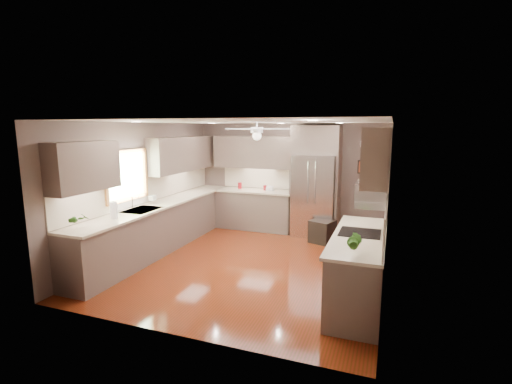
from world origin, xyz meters
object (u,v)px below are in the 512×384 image
Objects in this scene: soap_bottle at (153,198)px; paper_towel at (114,210)px; canister_d at (265,188)px; potted_plant_left at (80,219)px; canister_a at (240,185)px; stool at (322,231)px; bowl at (270,190)px; potted_plant_right at (354,242)px; microwave at (371,194)px; refrigerator at (315,183)px.

paper_towel is at bearing -83.28° from soap_bottle.
soap_bottle reaches higher than canister_d.
canister_a is at bearing 79.01° from potted_plant_left.
paper_towel is at bearing -102.75° from canister_a.
canister_a is at bearing -179.68° from canister_d.
soap_bottle is at bearing -152.56° from stool.
potted_plant_left is at bearing -111.16° from bowl.
potted_plant_right reaches higher than soap_bottle.
stool is at bearing -21.49° from bowl.
canister_a is 0.64m from canister_d.
microwave is 1.85× the size of paper_towel.
stool is at bearing -21.48° from canister_d.
microwave reaches higher than soap_bottle.
soap_bottle is 3.48m from refrigerator.
bowl is at bearing 68.84° from potted_plant_left.
canister_d is 1.22m from refrigerator.
potted_plant_right reaches higher than paper_towel.
bowl is 1.09m from refrigerator.
soap_bottle is at bearing -143.14° from refrigerator.
paper_towel is (-0.78, -3.45, 0.06)m from canister_a.
potted_plant_right is (3.07, -3.91, 0.08)m from canister_a.
canister_d reaches higher than bowl.
soap_bottle is at bearing 93.80° from potted_plant_left.
bowl is at bearing 51.10° from soap_bottle.
bowl is 0.37× the size of microwave.
refrigerator reaches higher than stool.
stool is 4.17m from paper_towel.
refrigerator is at bearing -2.67° from canister_a.
stool is (2.93, 3.55, -0.86)m from potted_plant_left.
potted_plant_left is (0.13, -1.96, 0.05)m from soap_bottle.
bowl is (0.14, -0.05, -0.04)m from canister_d.
refrigerator is 4.45× the size of microwave.
potted_plant_left is at bearing -109.24° from canister_d.
soap_bottle is 0.36× the size of stool.
refrigerator is at bearing 56.79° from potted_plant_left.
refrigerator reaches higher than soap_bottle.
potted_plant_left is at bearing -123.21° from refrigerator.
refrigerator is (1.85, -0.09, 0.17)m from canister_a.
canister_a is at bearing 77.25° from paper_towel.
stool is (3.06, 1.59, -0.81)m from soap_bottle.
canister_d is 0.36× the size of potted_plant_right.
bowl reaches higher than stool.
refrigerator reaches higher than canister_d.
refrigerator is at bearing -4.25° from canister_d.
microwave is at bearing -41.37° from canister_a.
potted_plant_left is 0.56× the size of microwave.
canister_a is 0.26× the size of stool.
potted_plant_left reaches higher than soap_bottle.
paper_towel is at bearing -170.53° from microwave.
potted_plant_left reaches higher than stool.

